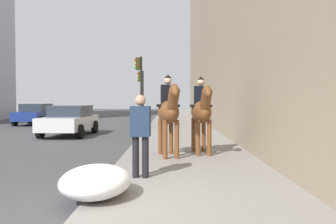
# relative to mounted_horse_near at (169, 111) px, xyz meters

# --- Properties ---
(sidewalk_slab) EXTENTS (120.00, 3.76, 0.12)m
(sidewalk_slab) POSITION_rel_mounted_horse_near_xyz_m (-4.67, -0.55, -1.35)
(sidewalk_slab) COLOR gray
(sidewalk_slab) RESTS_ON ground
(mounted_horse_near) EXTENTS (2.14, 0.81, 2.31)m
(mounted_horse_near) POSITION_rel_mounted_horse_near_xyz_m (0.00, 0.00, 0.00)
(mounted_horse_near) COLOR brown
(mounted_horse_near) RESTS_ON sidewalk_slab
(mounted_horse_far) EXTENTS (2.15, 0.68, 2.30)m
(mounted_horse_far) POSITION_rel_mounted_horse_near_xyz_m (0.51, -0.96, -0.01)
(mounted_horse_far) COLOR brown
(mounted_horse_far) RESTS_ON sidewalk_slab
(pedestrian_greeting) EXTENTS (0.28, 0.41, 1.70)m
(pedestrian_greeting) POSITION_rel_mounted_horse_near_xyz_m (-2.64, 0.56, -0.31)
(pedestrian_greeting) COLOR black
(pedestrian_greeting) RESTS_ON sidewalk_slab
(car_near_lane) EXTENTS (4.24, 2.11, 1.44)m
(car_near_lane) POSITION_rel_mounted_horse_near_xyz_m (6.96, 4.78, -0.65)
(car_near_lane) COLOR silver
(car_near_lane) RESTS_ON ground
(car_mid_lane) EXTENTS (3.84, 2.01, 1.44)m
(car_mid_lane) POSITION_rel_mounted_horse_near_xyz_m (14.22, 9.24, -0.65)
(car_mid_lane) COLOR navy
(car_mid_lane) RESTS_ON ground
(traffic_light_near_curb) EXTENTS (0.20, 0.44, 4.14)m
(traffic_light_near_curb) POSITION_rel_mounted_horse_near_xyz_m (9.96, 1.69, 1.35)
(traffic_light_near_curb) COLOR black
(traffic_light_near_curb) RESTS_ON ground
(traffic_light_far_curb) EXTENTS (0.20, 0.44, 3.67)m
(traffic_light_far_curb) POSITION_rel_mounted_horse_near_xyz_m (13.94, 1.92, 1.06)
(traffic_light_far_curb) COLOR black
(traffic_light_far_curb) RESTS_ON ground
(snow_pile_near) EXTENTS (1.50, 1.15, 0.52)m
(snow_pile_near) POSITION_rel_mounted_horse_near_xyz_m (-4.09, 1.18, -1.03)
(snow_pile_near) COLOR white
(snow_pile_near) RESTS_ON sidewalk_slab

